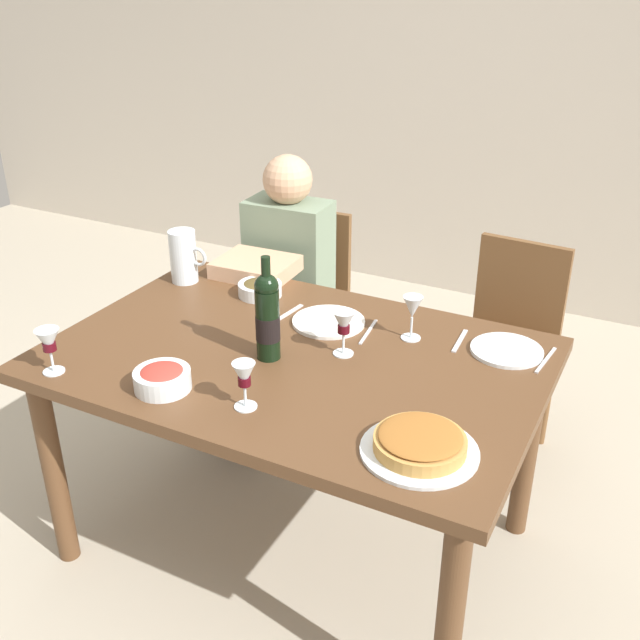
% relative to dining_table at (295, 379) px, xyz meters
% --- Properties ---
extents(ground_plane, '(8.00, 8.00, 0.00)m').
position_rel_dining_table_xyz_m(ground_plane, '(0.00, 0.00, -0.67)').
color(ground_plane, '#B2A893').
extents(back_wall, '(8.00, 0.10, 2.80)m').
position_rel_dining_table_xyz_m(back_wall, '(0.00, 2.38, 0.73)').
color(back_wall, beige).
rests_on(back_wall, ground).
extents(dining_table, '(1.50, 1.00, 0.76)m').
position_rel_dining_table_xyz_m(dining_table, '(0.00, 0.00, 0.00)').
color(dining_table, brown).
rests_on(dining_table, ground).
extents(wine_bottle, '(0.07, 0.07, 0.33)m').
position_rel_dining_table_xyz_m(wine_bottle, '(-0.06, -0.05, 0.23)').
color(wine_bottle, black).
rests_on(wine_bottle, dining_table).
extents(water_pitcher, '(0.15, 0.10, 0.20)m').
position_rel_dining_table_xyz_m(water_pitcher, '(-0.64, 0.31, 0.18)').
color(water_pitcher, silver).
rests_on(water_pitcher, dining_table).
extents(baked_tart, '(0.30, 0.30, 0.06)m').
position_rel_dining_table_xyz_m(baked_tart, '(0.52, -0.30, 0.12)').
color(baked_tart, silver).
rests_on(baked_tart, dining_table).
extents(salad_bowl, '(0.16, 0.16, 0.07)m').
position_rel_dining_table_xyz_m(salad_bowl, '(-0.23, -0.35, 0.13)').
color(salad_bowl, silver).
rests_on(salad_bowl, dining_table).
extents(olive_bowl, '(0.16, 0.16, 0.06)m').
position_rel_dining_table_xyz_m(olive_bowl, '(-0.32, 0.32, 0.12)').
color(olive_bowl, silver).
rests_on(olive_bowl, dining_table).
extents(wine_glass_left_diner, '(0.07, 0.07, 0.14)m').
position_rel_dining_table_xyz_m(wine_glass_left_diner, '(-0.58, -0.42, 0.19)').
color(wine_glass_left_diner, silver).
rests_on(wine_glass_left_diner, dining_table).
extents(wine_glass_right_diner, '(0.07, 0.07, 0.14)m').
position_rel_dining_table_xyz_m(wine_glass_right_diner, '(0.13, 0.07, 0.19)').
color(wine_glass_right_diner, silver).
rests_on(wine_glass_right_diner, dining_table).
extents(wine_glass_centre, '(0.06, 0.06, 0.14)m').
position_rel_dining_table_xyz_m(wine_glass_centre, '(0.03, -0.32, 0.19)').
color(wine_glass_centre, silver).
rests_on(wine_glass_centre, dining_table).
extents(wine_glass_spare, '(0.06, 0.06, 0.15)m').
position_rel_dining_table_xyz_m(wine_glass_spare, '(0.28, 0.26, 0.20)').
color(wine_glass_spare, silver).
rests_on(wine_glass_spare, dining_table).
extents(dinner_plate_left_setting, '(0.24, 0.24, 0.01)m').
position_rel_dining_table_xyz_m(dinner_plate_left_setting, '(-0.00, 0.23, 0.10)').
color(dinner_plate_left_setting, white).
rests_on(dinner_plate_left_setting, dining_table).
extents(dinner_plate_right_setting, '(0.22, 0.22, 0.01)m').
position_rel_dining_table_xyz_m(dinner_plate_right_setting, '(0.58, 0.31, 0.10)').
color(dinner_plate_right_setting, silver).
rests_on(dinner_plate_right_setting, dining_table).
extents(fork_left_setting, '(0.03, 0.16, 0.00)m').
position_rel_dining_table_xyz_m(fork_left_setting, '(-0.15, 0.23, 0.09)').
color(fork_left_setting, silver).
rests_on(fork_left_setting, dining_table).
extents(knife_left_setting, '(0.03, 0.18, 0.00)m').
position_rel_dining_table_xyz_m(knife_left_setting, '(0.15, 0.23, 0.09)').
color(knife_left_setting, silver).
rests_on(knife_left_setting, dining_table).
extents(knife_right_setting, '(0.03, 0.18, 0.00)m').
position_rel_dining_table_xyz_m(knife_right_setting, '(0.70, 0.31, 0.09)').
color(knife_right_setting, silver).
rests_on(knife_right_setting, dining_table).
extents(spoon_right_setting, '(0.02, 0.16, 0.00)m').
position_rel_dining_table_xyz_m(spoon_right_setting, '(0.43, 0.31, 0.09)').
color(spoon_right_setting, silver).
rests_on(spoon_right_setting, dining_table).
extents(chair_left, '(0.42, 0.42, 0.87)m').
position_rel_dining_table_xyz_m(chair_left, '(-0.45, 0.88, -0.17)').
color(chair_left, brown).
rests_on(chair_left, ground).
extents(diner_left, '(0.35, 0.51, 1.16)m').
position_rel_dining_table_xyz_m(diner_left, '(-0.44, 0.65, -0.05)').
color(diner_left, gray).
rests_on(diner_left, ground).
extents(chair_right, '(0.43, 0.43, 0.87)m').
position_rel_dining_table_xyz_m(chair_right, '(0.46, 0.92, -0.17)').
color(chair_right, brown).
rests_on(chair_right, ground).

